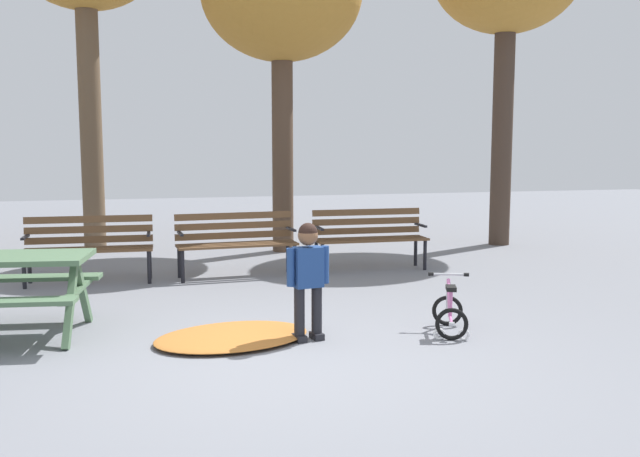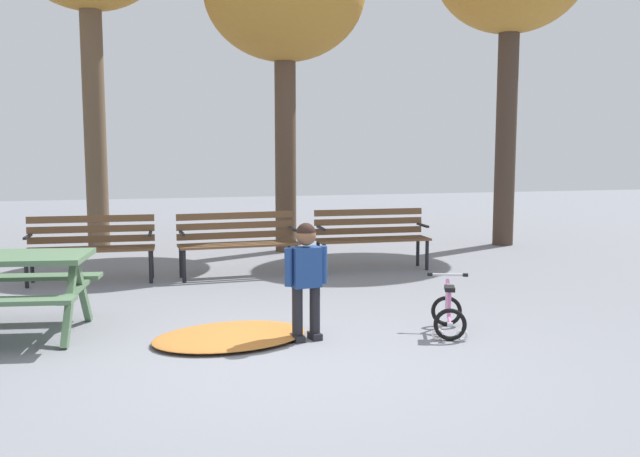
{
  "view_description": "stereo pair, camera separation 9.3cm",
  "coord_description": "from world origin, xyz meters",
  "px_view_note": "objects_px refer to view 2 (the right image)",
  "views": [
    {
      "loc": [
        -1.14,
        -5.43,
        1.78
      ],
      "look_at": [
        0.81,
        1.94,
        0.85
      ],
      "focal_mm": 39.07,
      "sensor_mm": 36.0,
      "label": 1
    },
    {
      "loc": [
        -1.05,
        -5.45,
        1.78
      ],
      "look_at": [
        0.81,
        1.94,
        0.85
      ],
      "focal_mm": 39.07,
      "sensor_mm": 36.0,
      "label": 2
    }
  ],
  "objects_px": {
    "park_bench_far_left": "(91,243)",
    "park_bench_right": "(371,234)",
    "kids_bicycle": "(448,312)",
    "park_bench_left": "(238,239)",
    "child_standing": "(306,272)"
  },
  "relations": [
    {
      "from": "child_standing",
      "to": "kids_bicycle",
      "type": "distance_m",
      "value": 1.42
    },
    {
      "from": "child_standing",
      "to": "kids_bicycle",
      "type": "xyz_separation_m",
      "value": [
        1.35,
        -0.1,
        -0.43
      ]
    },
    {
      "from": "park_bench_far_left",
      "to": "child_standing",
      "type": "bearing_deg",
      "value": -57.86
    },
    {
      "from": "park_bench_left",
      "to": "child_standing",
      "type": "xyz_separation_m",
      "value": [
        0.2,
        -3.27,
        0.12
      ]
    },
    {
      "from": "child_standing",
      "to": "kids_bicycle",
      "type": "height_order",
      "value": "child_standing"
    },
    {
      "from": "park_bench_far_left",
      "to": "child_standing",
      "type": "distance_m",
      "value": 3.92
    },
    {
      "from": "park_bench_far_left",
      "to": "kids_bicycle",
      "type": "distance_m",
      "value": 4.86
    },
    {
      "from": "park_bench_left",
      "to": "child_standing",
      "type": "bearing_deg",
      "value": -86.58
    },
    {
      "from": "kids_bicycle",
      "to": "park_bench_right",
      "type": "bearing_deg",
      "value": 84.0
    },
    {
      "from": "park_bench_left",
      "to": "kids_bicycle",
      "type": "relative_size",
      "value": 2.58
    },
    {
      "from": "park_bench_far_left",
      "to": "child_standing",
      "type": "relative_size",
      "value": 1.5
    },
    {
      "from": "park_bench_right",
      "to": "kids_bicycle",
      "type": "height_order",
      "value": "park_bench_right"
    },
    {
      "from": "park_bench_far_left",
      "to": "park_bench_left",
      "type": "relative_size",
      "value": 1.0
    },
    {
      "from": "park_bench_far_left",
      "to": "park_bench_right",
      "type": "relative_size",
      "value": 1.01
    },
    {
      "from": "child_standing",
      "to": "park_bench_left",
      "type": "bearing_deg",
      "value": 93.42
    }
  ]
}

